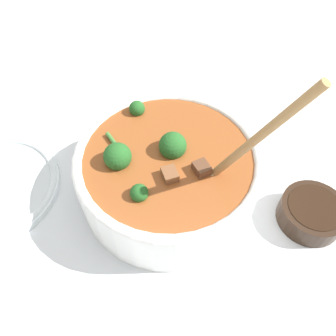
% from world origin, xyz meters
% --- Properties ---
extents(ground_plane, '(4.00, 4.00, 0.00)m').
position_xyz_m(ground_plane, '(0.00, 0.00, 0.00)').
color(ground_plane, silver).
extents(stew_bowl, '(0.30, 0.30, 0.29)m').
position_xyz_m(stew_bowl, '(0.00, 0.00, 0.06)').
color(stew_bowl, white).
rests_on(stew_bowl, ground_plane).
extents(condiment_bowl, '(0.11, 0.11, 0.04)m').
position_xyz_m(condiment_bowl, '(-0.23, 0.07, 0.02)').
color(condiment_bowl, black).
rests_on(condiment_bowl, ground_plane).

